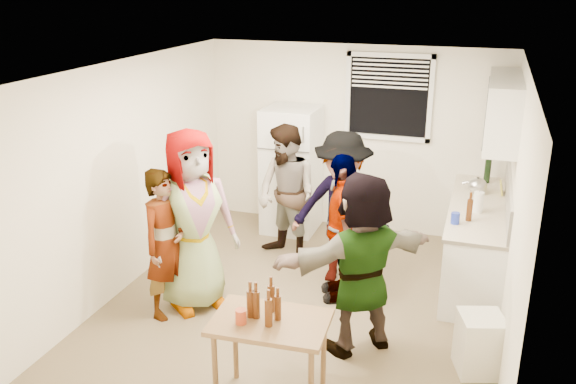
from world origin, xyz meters
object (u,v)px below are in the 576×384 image
(guest_black, at_px, (339,296))
(beer_bottle_table, at_px, (278,319))
(kettle, at_px, (476,193))
(wine_bottle, at_px, (486,182))
(guest_stripe, at_px, (171,312))
(guest_orange, at_px, (358,346))
(red_cup, at_px, (241,323))
(guest_grey, at_px, (197,303))
(refrigerator, at_px, (292,170))
(guest_back_left, at_px, (287,258))
(beer_bottle_counter, at_px, (468,221))
(guest_back_right, at_px, (340,279))
(trash_bin, at_px, (479,346))
(blue_cup, at_px, (455,224))

(guest_black, bearing_deg, beer_bottle_table, -21.39)
(kettle, height_order, wine_bottle, wine_bottle)
(guest_stripe, bearing_deg, guest_black, -45.24)
(guest_orange, bearing_deg, guest_black, -106.96)
(wine_bottle, distance_m, guest_stripe, 4.10)
(kettle, height_order, guest_orange, kettle)
(red_cup, bearing_deg, guest_grey, 128.63)
(refrigerator, xyz_separation_m, guest_stripe, (-0.50, -2.53, -0.85))
(kettle, distance_m, red_cup, 3.71)
(guest_back_left, height_order, guest_orange, guest_back_left)
(guest_black, bearing_deg, guest_back_left, -149.86)
(beer_bottle_counter, relative_size, guest_black, 0.14)
(wine_bottle, relative_size, guest_back_right, 0.17)
(guest_stripe, bearing_deg, beer_bottle_counter, -50.24)
(beer_bottle_table, bearing_deg, trash_bin, 31.66)
(blue_cup, relative_size, guest_back_right, 0.07)
(kettle, relative_size, guest_black, 0.16)
(trash_bin, relative_size, beer_bottle_table, 2.62)
(wine_bottle, height_order, guest_back_left, wine_bottle)
(beer_bottle_table, relative_size, guest_black, 0.13)
(kettle, xyz_separation_m, beer_bottle_counter, (-0.05, -0.92, 0.00))
(guest_back_right, distance_m, guest_black, 0.39)
(guest_stripe, relative_size, guest_orange, 0.90)
(trash_bin, bearing_deg, kettle, 94.24)
(refrigerator, distance_m, red_cup, 3.74)
(trash_bin, height_order, guest_back_left, trash_bin)
(beer_bottle_counter, xyz_separation_m, beer_bottle_table, (-1.32, -2.26, -0.13))
(red_cup, relative_size, guest_grey, 0.06)
(guest_grey, height_order, guest_back_left, guest_back_left)
(trash_bin, bearing_deg, wine_bottle, 91.41)
(guest_grey, bearing_deg, guest_back_left, 18.66)
(guest_grey, relative_size, guest_stripe, 1.23)
(wine_bottle, distance_m, beer_bottle_counter, 1.37)
(kettle, xyz_separation_m, guest_black, (-1.31, -1.31, -0.90))
(beer_bottle_table, xyz_separation_m, guest_back_right, (-0.03, 2.26, -0.77))
(blue_cup, height_order, guest_black, blue_cup)
(wine_bottle, relative_size, guest_stripe, 0.19)
(beer_bottle_counter, relative_size, guest_grey, 0.12)
(beer_bottle_counter, distance_m, beer_bottle_table, 2.63)
(red_cup, distance_m, guest_back_left, 2.89)
(red_cup, bearing_deg, beer_bottle_counter, 56.77)
(guest_back_left, bearing_deg, wine_bottle, 53.29)
(blue_cup, relative_size, guest_orange, 0.07)
(wine_bottle, distance_m, blue_cup, 1.52)
(kettle, distance_m, guest_back_right, 1.91)
(refrigerator, bearing_deg, guest_stripe, -101.23)
(kettle, relative_size, beer_bottle_table, 1.22)
(kettle, height_order, guest_back_left, kettle)
(guest_grey, xyz_separation_m, guest_stripe, (-0.18, -0.25, 0.00))
(guest_stripe, bearing_deg, trash_bin, -75.07)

